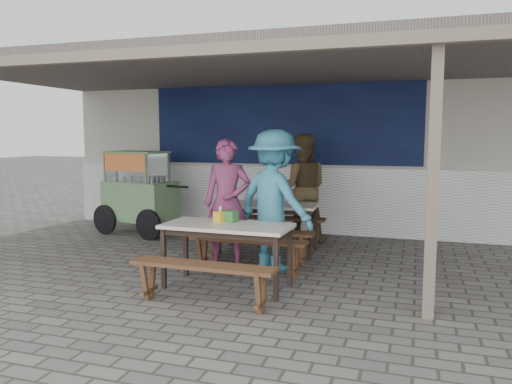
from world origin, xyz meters
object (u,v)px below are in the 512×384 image
object	(u,v)px
bench_left_wall	(277,223)
table_right	(227,231)
bench_left_street	(257,238)
patron_right_table	(274,200)
vendor_cart	(139,189)
tissue_box	(220,217)
patron_wall_side	(302,188)
patron_street_side	(227,203)
bench_right_wall	(247,247)
donation_box	(229,216)
bench_right_street	(202,274)
condiment_bowl	(251,200)
table_left	(268,209)
condiment_jar	(282,200)

from	to	relation	value
bench_left_wall	table_right	world-z (taller)	table_right
bench_left_street	patron_right_table	size ratio (longest dim) A/B	0.86
vendor_cart	tissue_box	world-z (taller)	vendor_cart
bench_left_street	patron_wall_side	bearing A→B (deg)	76.61
bench_left_wall	patron_street_side	xyz separation A→B (m)	(-0.27, -1.53, 0.52)
vendor_cart	tissue_box	xyz separation A→B (m)	(2.55, -2.39, -0.00)
bench_right_wall	patron_wall_side	xyz separation A→B (m)	(0.25, 2.10, 0.56)
bench_left_wall	donation_box	distance (m)	2.34
bench_left_street	donation_box	xyz separation A→B (m)	(-0.01, -1.08, 0.48)
tissue_box	bench_left_wall	bearing A→B (deg)	88.88
table_right	bench_right_street	size ratio (longest dim) A/B	0.94
bench_left_street	bench_right_wall	distance (m)	0.57
bench_right_wall	bench_left_wall	bearing A→B (deg)	94.22
bench_right_street	condiment_bowl	xyz separation A→B (m)	(-0.37, 2.66, 0.43)
bench_right_street	patron_wall_side	xyz separation A→B (m)	(0.27, 3.46, 0.56)
patron_street_side	patron_wall_side	xyz separation A→B (m)	(0.61, 1.85, 0.04)
table_left	bench_left_wall	distance (m)	0.69
vendor_cart	condiment_jar	world-z (taller)	vendor_cart
table_right	patron_street_side	size ratio (longest dim) A/B	0.86
patron_right_table	donation_box	size ratio (longest dim) A/B	9.21
donation_box	condiment_jar	size ratio (longest dim) A/B	2.62
bench_right_street	vendor_cart	distance (m)	4.20
bench_left_wall	patron_wall_side	bearing A→B (deg)	40.08
vendor_cart	condiment_jar	xyz separation A→B (m)	(2.80, -0.45, -0.02)
bench_left_street	bench_left_wall	xyz separation A→B (m)	(-0.06, 1.21, 0.00)
vendor_cart	patron_right_table	distance (m)	3.35
table_right	condiment_bowl	size ratio (longest dim) A/B	7.21
table_left	tissue_box	xyz separation A→B (m)	(-0.08, -1.72, 0.14)
bench_right_wall	condiment_jar	xyz separation A→B (m)	(0.10, 1.39, 0.45)
table_left	condiment_jar	xyz separation A→B (m)	(0.17, 0.22, 0.12)
table_left	patron_right_table	xyz separation A→B (m)	(0.35, -0.87, 0.25)
bench_right_wall	patron_right_table	distance (m)	0.72
patron_wall_side	donation_box	size ratio (longest dim) A/B	8.97
condiment_jar	bench_left_wall	bearing A→B (deg)	116.93
condiment_jar	patron_street_side	bearing A→B (deg)	-112.21
vendor_cart	condiment_bowl	bearing A→B (deg)	-0.52
table_left	vendor_cart	bearing A→B (deg)	163.03
bench_left_wall	bench_right_street	size ratio (longest dim) A/B	1.01
vendor_cart	tissue_box	size ratio (longest dim) A/B	15.43
table_left	bench_left_street	world-z (taller)	table_left
vendor_cart	table_right	bearing A→B (deg)	-30.60
table_right	condiment_bowl	world-z (taller)	condiment_bowl
condiment_bowl	patron_street_side	bearing A→B (deg)	-88.87
table_right	bench_left_wall	bearing A→B (deg)	93.06
bench_right_street	patron_right_table	bearing A→B (deg)	80.71
bench_right_street	bench_right_wall	xyz separation A→B (m)	(0.02, 1.36, 0.00)
vendor_cart	bench_right_street	bearing A→B (deg)	-37.55
bench_right_wall	condiment_jar	world-z (taller)	condiment_jar
table_right	condiment_jar	bearing A→B (deg)	87.96
bench_right_street	table_left	bearing A→B (deg)	92.07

